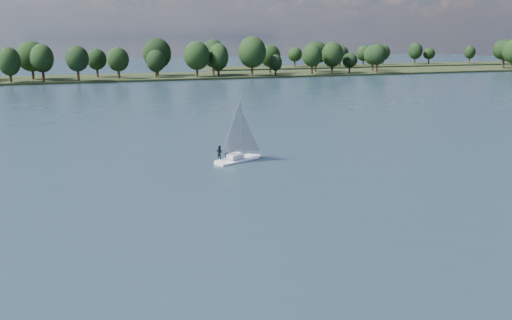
% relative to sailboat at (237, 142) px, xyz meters
% --- Properties ---
extents(ground, '(700.00, 700.00, 0.00)m').
position_rel_sailboat_xyz_m(ground, '(7.36, 48.35, -2.52)').
color(ground, '#233342').
rests_on(ground, ground).
extents(far_shore, '(660.00, 40.00, 1.50)m').
position_rel_sailboat_xyz_m(far_shore, '(7.36, 160.35, -2.52)').
color(far_shore, black).
rests_on(far_shore, ground).
extents(far_shore_back, '(220.00, 30.00, 1.40)m').
position_rel_sailboat_xyz_m(far_shore_back, '(167.36, 208.35, -2.52)').
color(far_shore_back, black).
rests_on(far_shore_back, ground).
extents(sailboat, '(7.05, 4.49, 9.02)m').
position_rel_sailboat_xyz_m(sailboat, '(0.00, 0.00, 0.00)').
color(sailboat, white).
rests_on(sailboat, ground).
extents(treeline, '(562.35, 73.59, 18.71)m').
position_rel_sailboat_xyz_m(treeline, '(4.02, 156.18, 5.54)').
color(treeline, black).
rests_on(treeline, ground).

